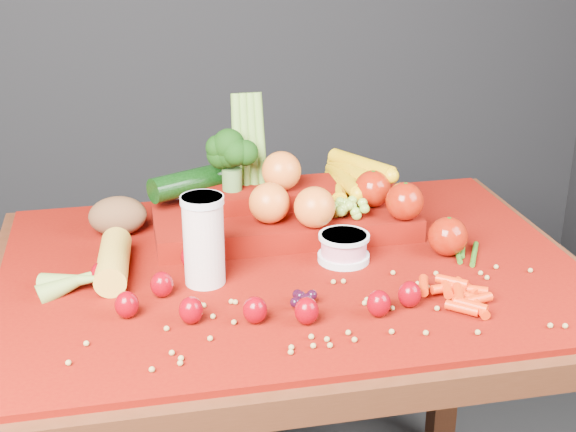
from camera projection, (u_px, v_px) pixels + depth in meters
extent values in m
cube|color=#381A0C|center=(290.00, 282.00, 1.50)|extent=(1.10, 0.80, 0.05)
cube|color=#381A0C|center=(57.00, 382.00, 1.85)|extent=(0.06, 0.06, 0.70)
cube|color=#381A0C|center=(448.00, 338.00, 2.03)|extent=(0.06, 0.06, 0.70)
cube|color=#660C03|center=(290.00, 267.00, 1.49)|extent=(1.05, 0.75, 0.01)
cylinder|color=beige|center=(204.00, 240.00, 1.39)|extent=(0.07, 0.07, 0.16)
cylinder|color=silver|center=(202.00, 200.00, 1.36)|extent=(0.08, 0.08, 0.01)
cylinder|color=silver|center=(343.00, 257.00, 1.50)|extent=(0.10, 0.10, 0.01)
cylinder|color=pink|center=(344.00, 244.00, 1.49)|extent=(0.08, 0.08, 0.04)
cylinder|color=silver|center=(344.00, 236.00, 1.48)|extent=(0.10, 0.10, 0.01)
ellipsoid|color=#7B0004|center=(162.00, 284.00, 1.36)|extent=(0.04, 0.04, 0.05)
cone|color=#0F440C|center=(161.00, 273.00, 1.35)|extent=(0.03, 0.03, 0.01)
ellipsoid|color=#7B0004|center=(127.00, 305.00, 1.29)|extent=(0.04, 0.04, 0.05)
cone|color=#0F440C|center=(126.00, 293.00, 1.29)|extent=(0.03, 0.03, 0.01)
ellipsoid|color=#7B0004|center=(191.00, 310.00, 1.28)|extent=(0.04, 0.04, 0.05)
cone|color=#0F440C|center=(190.00, 298.00, 1.27)|extent=(0.03, 0.03, 0.01)
ellipsoid|color=#7B0004|center=(255.00, 310.00, 1.28)|extent=(0.04, 0.04, 0.05)
cone|color=#0F440C|center=(255.00, 298.00, 1.27)|extent=(0.03, 0.03, 0.01)
ellipsoid|color=#7B0004|center=(307.00, 311.00, 1.27)|extent=(0.04, 0.04, 0.05)
cone|color=#0F440C|center=(307.00, 299.00, 1.27)|extent=(0.03, 0.03, 0.01)
ellipsoid|color=#7B0004|center=(379.00, 304.00, 1.30)|extent=(0.04, 0.04, 0.05)
cone|color=#0F440C|center=(379.00, 292.00, 1.29)|extent=(0.03, 0.03, 0.01)
ellipsoid|color=#7B0004|center=(192.00, 257.00, 1.46)|extent=(0.04, 0.04, 0.05)
cone|color=#0F440C|center=(191.00, 246.00, 1.45)|extent=(0.03, 0.03, 0.01)
ellipsoid|color=#7B0004|center=(102.00, 274.00, 1.39)|extent=(0.04, 0.04, 0.05)
cone|color=#0F440C|center=(101.00, 263.00, 1.39)|extent=(0.03, 0.03, 0.01)
ellipsoid|color=#7B0004|center=(410.00, 294.00, 1.33)|extent=(0.04, 0.04, 0.05)
cone|color=#0F440C|center=(410.00, 283.00, 1.32)|extent=(0.03, 0.03, 0.01)
cylinder|color=gold|center=(113.00, 261.00, 1.43)|extent=(0.07, 0.18, 0.06)
ellipsoid|color=#53351D|center=(118.00, 216.00, 1.60)|extent=(0.12, 0.08, 0.08)
cube|color=#660C03|center=(284.00, 221.00, 1.62)|extent=(0.52, 0.22, 0.04)
cube|color=#660C03|center=(270.00, 195.00, 1.64)|extent=(0.28, 0.12, 0.03)
sphere|color=maroon|center=(405.00, 201.00, 1.55)|extent=(0.08, 0.08, 0.08)
sphere|color=maroon|center=(448.00, 236.00, 1.51)|extent=(0.08, 0.08, 0.08)
sphere|color=maroon|center=(373.00, 189.00, 1.62)|extent=(0.08, 0.08, 0.08)
sphere|color=#CA591C|center=(269.00, 203.00, 1.54)|extent=(0.08, 0.08, 0.08)
sphere|color=#CA591C|center=(315.00, 207.00, 1.52)|extent=(0.08, 0.08, 0.08)
sphere|color=#CA591C|center=(281.00, 171.00, 1.61)|extent=(0.08, 0.08, 0.08)
cylinder|color=gold|center=(336.00, 187.00, 1.69)|extent=(0.06, 0.18, 0.04)
cylinder|color=gold|center=(345.00, 179.00, 1.69)|extent=(0.04, 0.18, 0.04)
cylinder|color=gold|center=(354.00, 172.00, 1.69)|extent=(0.08, 0.18, 0.04)
cylinder|color=gold|center=(361.00, 165.00, 1.68)|extent=(0.11, 0.17, 0.04)
cylinder|color=#3F662D|center=(232.00, 179.00, 1.61)|extent=(0.04, 0.04, 0.04)
cylinder|color=olive|center=(237.00, 148.00, 1.63)|extent=(0.03, 0.06, 0.22)
cylinder|color=olive|center=(245.00, 147.00, 1.64)|extent=(0.02, 0.06, 0.22)
cylinder|color=olive|center=(253.00, 147.00, 1.64)|extent=(0.02, 0.06, 0.22)
cylinder|color=olive|center=(260.00, 146.00, 1.64)|extent=(0.03, 0.06, 0.22)
cylinder|color=black|center=(199.00, 180.00, 1.64)|extent=(0.22, 0.14, 0.05)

